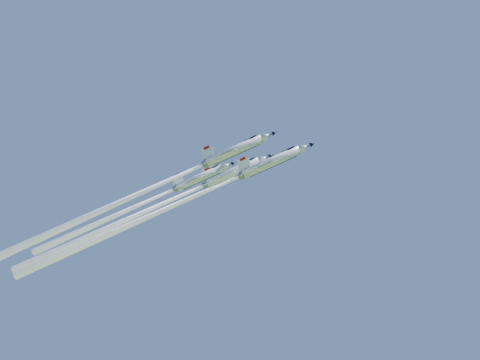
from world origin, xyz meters
The scene contains 4 objects.
jet_lead centered at (-16.53, -3.45, 73.97)m, with size 48.61×27.02×51.84m.
jet_left centered at (-24.61, -1.27, 74.74)m, with size 45.00×24.92×46.61m.
jet_right centered at (-15.83, -13.17, 75.12)m, with size 42.70×23.67×44.54m.
jet_slot centered at (-20.20, -9.08, 73.84)m, with size 33.27×18.29×32.22m.
Camera 1 is at (56.83, -92.48, 46.88)m, focal length 40.00 mm.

